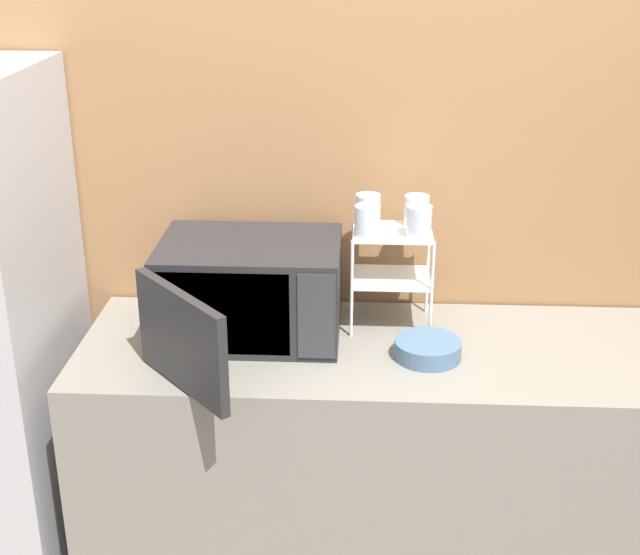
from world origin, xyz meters
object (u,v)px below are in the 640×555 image
at_px(glass_front_left, 367,221).
at_px(glass_front_right, 419,221).
at_px(microwave, 247,291).
at_px(glass_back_right, 417,211).
at_px(dish_rack, 392,257).
at_px(bowl, 428,349).
at_px(glass_back_left, 368,209).

distance_m(glass_front_left, glass_front_right, 0.16).
bearing_deg(microwave, glass_front_left, 7.48).
height_order(glass_back_right, glass_front_right, same).
relative_size(dish_rack, bowl, 1.60).
height_order(glass_back_left, bowl, glass_back_left).
xyz_separation_m(glass_front_left, glass_back_right, (0.16, 0.11, 0.00)).
relative_size(glass_front_left, glass_back_left, 1.00).
bearing_deg(glass_back_left, glass_back_right, -1.73).
height_order(dish_rack, glass_front_left, glass_front_left).
bearing_deg(glass_back_right, bowl, -83.29).
bearing_deg(microwave, glass_back_left, 23.80).
height_order(glass_back_right, bowl, glass_back_right).
relative_size(dish_rack, glass_front_right, 3.31).
height_order(dish_rack, glass_front_right, glass_front_right).
bearing_deg(dish_rack, glass_front_right, -34.36).
relative_size(microwave, bowl, 3.71).
distance_m(microwave, glass_back_left, 0.48).
distance_m(microwave, dish_rack, 0.48).
distance_m(glass_front_left, glass_back_left, 0.12).
bearing_deg(glass_front_right, glass_back_left, 144.77).
bearing_deg(dish_rack, glass_front_left, -143.80).
bearing_deg(glass_back_left, dish_rack, -36.07).
relative_size(microwave, glass_back_right, 7.68).
bearing_deg(glass_back_right, glass_front_left, -144.58).
distance_m(glass_front_right, bowl, 0.40).
xyz_separation_m(glass_back_left, bowl, (0.19, -0.30, -0.36)).
bearing_deg(bowl, microwave, 167.21).
bearing_deg(dish_rack, microwave, -166.63).
relative_size(glass_front_right, bowl, 0.48).
distance_m(glass_back_right, glass_front_right, 0.11).
xyz_separation_m(dish_rack, glass_front_left, (-0.08, -0.06, 0.14)).
distance_m(dish_rack, glass_back_right, 0.17).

